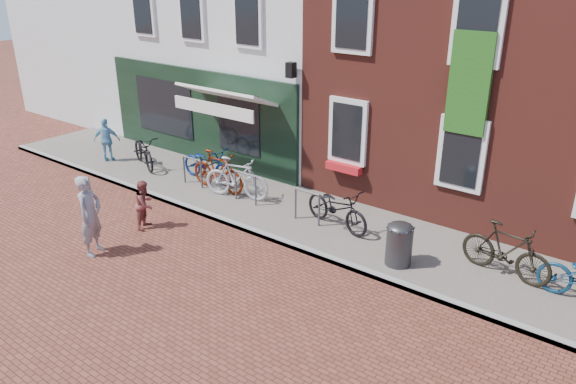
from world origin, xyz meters
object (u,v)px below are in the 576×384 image
Objects in this scene: bicycle_5 at (506,251)px; woman at (90,216)px; boy at (145,204)px; bicycle_0 at (144,151)px; bicycle_1 at (218,171)px; bicycle_2 at (208,164)px; cafe_person at (107,140)px; bicycle_3 at (236,178)px; litter_bin at (399,241)px; bicycle_4 at (337,208)px.

woman is at bearing 127.86° from bicycle_5.
bicycle_0 is at bearing 29.53° from boy.
woman reaches higher than bicycle_1.
bicycle_0 is 2.47m from bicycle_2.
cafe_person is at bearing 95.05° from bicycle_1.
cafe_person is at bearing 101.62° from bicycle_2.
bicycle_3 is (0.68, 2.52, 0.06)m from boy.
litter_bin is at bearing -70.42° from bicycle_0.
bicycle_3 is 3.12m from bicycle_4.
bicycle_2 is at bearing -10.84° from woman.
woman is 0.98× the size of bicycle_3.
bicycle_0 is at bearing 155.73° from cafe_person.
bicycle_4 is (7.09, 0.03, 0.00)m from bicycle_0.
woman reaches higher than boy.
bicycle_0 is 7.09m from bicycle_4.
bicycle_1 reaches higher than bicycle_0.
boy reaches higher than bicycle_2.
bicycle_5 is at bearing -75.33° from bicycle_4.
litter_bin is 5.92m from bicycle_1.
bicycle_1 is 1.00× the size of bicycle_3.
boy is 2.62m from bicycle_3.
boy is 0.64× the size of bicycle_3.
cafe_person is at bearing 100.41° from bicycle_5.
bicycle_1 is 7.80m from bicycle_5.
bicycle_0 is 1.03× the size of bicycle_3.
woman is 4.63m from bicycle_2.
boy is at bearing 150.27° from bicycle_3.
bicycle_5 is (7.56, 4.39, -0.25)m from woman.
bicycle_3 reaches higher than litter_bin.
bicycle_0 and bicycle_2 have the same top height.
woman is 0.95× the size of bicycle_4.
bicycle_3 is at bearing 104.27° from bicycle_4.
cafe_person reaches higher than bicycle_3.
litter_bin is at bearing -93.28° from boy.
woman is at bearing 162.74° from boy.
bicycle_2 is 4.66m from bicycle_4.
cafe_person is 0.74× the size of bicycle_1.
boy is 5.15m from cafe_person.
cafe_person is at bearing 28.16° from woman.
bicycle_2 is 8.55m from bicycle_5.
boy is 0.64× the size of bicycle_1.
bicycle_1 is 0.97× the size of bicycle_2.
bicycle_5 reaches higher than bicycle_0.
bicycle_1 is at bearing 173.71° from litter_bin.
bicycle_4 is (8.42, 0.40, -0.18)m from cafe_person.
cafe_person is 5.31m from bicycle_3.
boy is 0.63× the size of bicycle_4.
woman reaches higher than bicycle_4.
boy is at bearing -177.11° from bicycle_1.
woman reaches higher than bicycle_5.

